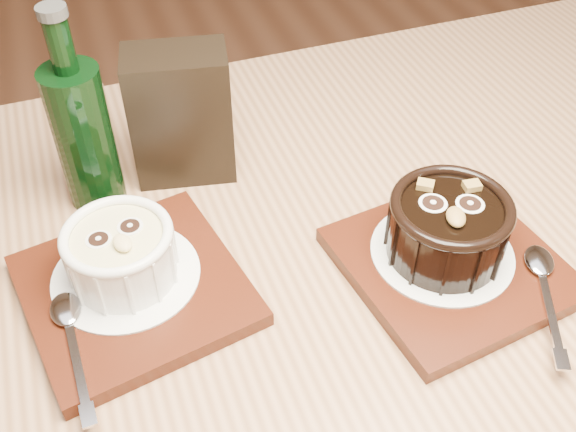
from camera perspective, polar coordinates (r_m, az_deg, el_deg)
The scene contains 11 objects.
table at distance 0.67m, azimuth 1.07°, elevation -11.64°, with size 1.22×0.82×0.75m.
tray_left at distance 0.61m, azimuth -12.86°, elevation -6.12°, with size 0.18×0.18×0.01m, color #43180B.
doily_left at distance 0.61m, azimuth -13.53°, elevation -4.89°, with size 0.13×0.13×0.00m, color white.
ramekin_white at distance 0.59m, azimuth -14.01°, elevation -2.95°, with size 0.09×0.09×0.06m.
spoon_left at distance 0.57m, azimuth -17.80°, elevation -10.04°, with size 0.03×0.13×0.01m, color silver, non-canonical shape.
tray_right at distance 0.63m, azimuth 13.57°, elevation -4.03°, with size 0.18×0.18×0.01m, color #43180B.
doily_right at distance 0.63m, azimuth 12.91°, elevation -2.99°, with size 0.13×0.13×0.00m, color white.
ramekin_dark at distance 0.61m, azimuth 13.40°, elevation -0.77°, with size 0.11×0.11×0.06m.
spoon_right at distance 0.62m, azimuth 21.01°, elevation -5.89°, with size 0.03×0.13×0.01m, color silver, non-canonical shape.
condiment_stand at distance 0.69m, azimuth -9.05°, elevation 8.43°, with size 0.10×0.06×0.14m, color black.
green_bottle at distance 0.67m, azimuth -16.96°, elevation 6.76°, with size 0.06×0.06×0.21m.
Camera 1 is at (-0.29, -0.37, 1.21)m, focal length 42.00 mm.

